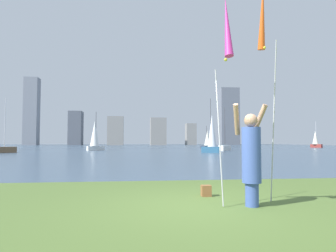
# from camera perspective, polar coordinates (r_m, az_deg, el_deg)

# --- Properties ---
(ground) EXTENTS (120.00, 138.00, 0.12)m
(ground) POSITION_cam_1_polar(r_m,az_deg,el_deg) (56.66, -5.32, -4.24)
(ground) COLOR #4C662D
(person) EXTENTS (0.72, 0.53, 1.97)m
(person) POSITION_cam_1_polar(r_m,az_deg,el_deg) (5.96, 15.61, -5.42)
(person) COLOR #3F59A5
(person) RESTS_ON ground
(kite_flag_left) EXTENTS (0.16, 0.99, 3.92)m
(kite_flag_left) POSITION_cam_1_polar(r_m,az_deg,el_deg) (5.80, 11.15, 17.27)
(kite_flag_left) COLOR #B2B2B7
(kite_flag_left) RESTS_ON ground
(kite_flag_right) EXTENTS (0.16, 0.79, 4.78)m
(kite_flag_right) POSITION_cam_1_polar(r_m,az_deg,el_deg) (7.26, 17.66, 18.82)
(kite_flag_right) COLOR #B2B2B7
(kite_flag_right) RESTS_ON ground
(bag) EXTENTS (0.22, 0.18, 0.25)m
(bag) POSITION_cam_1_polar(r_m,az_deg,el_deg) (6.93, 7.29, -12.17)
(bag) COLOR brown
(bag) RESTS_ON ground
(sailboat_0) EXTENTS (1.56, 2.25, 5.21)m
(sailboat_0) POSITION_cam_1_polar(r_m,az_deg,el_deg) (66.02, 26.35, -2.25)
(sailboat_0) COLOR maroon
(sailboat_0) RESTS_ON ground
(sailboat_1) EXTENTS (2.25, 1.92, 4.19)m
(sailboat_1) POSITION_cam_1_polar(r_m,az_deg,el_deg) (56.32, 7.52, -2.51)
(sailboat_1) COLOR #333D51
(sailboat_1) RESTS_ON ground
(sailboat_2) EXTENTS (2.34, 1.80, 5.27)m
(sailboat_2) POSITION_cam_1_polar(r_m,az_deg,el_deg) (41.64, -13.82, -1.81)
(sailboat_2) COLOR white
(sailboat_2) RESTS_ON ground
(sailboat_3) EXTENTS (2.13, 1.68, 6.00)m
(sailboat_3) POSITION_cam_1_polar(r_m,az_deg,el_deg) (33.26, 8.35, -1.78)
(sailboat_3) COLOR #2D6084
(sailboat_3) RESTS_ON ground
(sailboat_5) EXTENTS (2.53, 1.97, 5.93)m
(sailboat_5) POSITION_cam_1_polar(r_m,az_deg,el_deg) (36.88, -28.81, -3.93)
(sailboat_5) COLOR brown
(sailboat_5) RESTS_ON ground
(sailboat_6) EXTENTS (1.84, 3.04, 3.94)m
(sailboat_6) POSITION_cam_1_polar(r_m,az_deg,el_deg) (48.55, 10.85, -3.95)
(sailboat_6) COLOR #2D6084
(sailboat_6) RESTS_ON ground
(sailboat_7) EXTENTS (2.01, 1.85, 5.87)m
(sailboat_7) POSITION_cam_1_polar(r_m,az_deg,el_deg) (41.20, 10.81, -4.06)
(sailboat_7) COLOR silver
(sailboat_7) RESTS_ON ground
(skyline_tower_0) EXTENTS (4.32, 3.72, 22.08)m
(skyline_tower_0) POSITION_cam_1_polar(r_m,az_deg,el_deg) (107.12, -24.61, 2.57)
(skyline_tower_0) COLOR gray
(skyline_tower_0) RESTS_ON ground
(skyline_tower_1) EXTENTS (4.14, 5.05, 11.05)m
(skyline_tower_1) POSITION_cam_1_polar(r_m,az_deg,el_deg) (102.24, -17.21, -0.41)
(skyline_tower_1) COLOR #565B66
(skyline_tower_1) RESTS_ON ground
(skyline_tower_2) EXTENTS (5.15, 3.25, 9.36)m
(skyline_tower_2) POSITION_cam_1_polar(r_m,az_deg,el_deg) (98.79, -10.01, -0.90)
(skyline_tower_2) COLOR gray
(skyline_tower_2) RESTS_ON ground
(skyline_tower_3) EXTENTS (5.17, 4.13, 9.00)m
(skyline_tower_3) POSITION_cam_1_polar(r_m,az_deg,el_deg) (98.87, -1.90, -1.05)
(skyline_tower_3) COLOR gray
(skyline_tower_3) RESTS_ON ground
(skyline_tower_4) EXTENTS (3.41, 3.61, 7.37)m
(skyline_tower_4) POSITION_cam_1_polar(r_m,az_deg,el_deg) (103.17, 4.37, -1.58)
(skyline_tower_4) COLOR gray
(skyline_tower_4) RESTS_ON ground
(skyline_tower_5) EXTENTS (6.57, 6.60, 20.07)m
(skyline_tower_5) POSITION_cam_1_polar(r_m,az_deg,el_deg) (108.83, 11.38, 1.75)
(skyline_tower_5) COLOR slate
(skyline_tower_5) RESTS_ON ground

